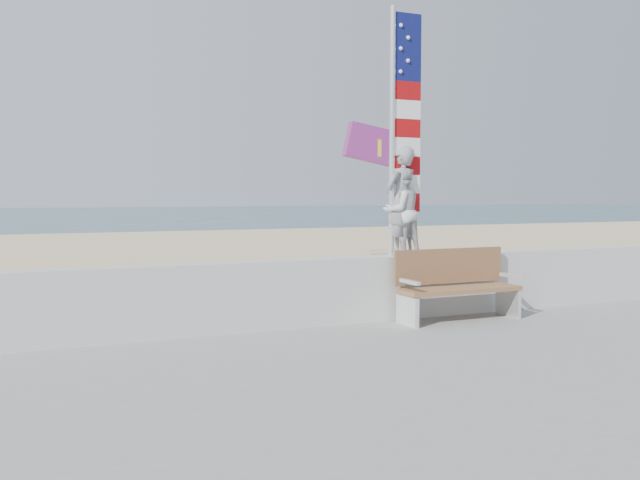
# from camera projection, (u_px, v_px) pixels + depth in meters

# --- Properties ---
(ground) EXTENTS (220.00, 220.00, 0.00)m
(ground) POSITION_uv_depth(u_px,v_px,m) (370.00, 375.00, 7.33)
(ground) COLOR #2E4D5C
(ground) RESTS_ON ground
(sand) EXTENTS (90.00, 40.00, 0.08)m
(sand) POSITION_uv_depth(u_px,v_px,m) (186.00, 278.00, 15.55)
(sand) COLOR beige
(sand) RESTS_ON ground
(seawall) EXTENTS (30.00, 0.35, 0.90)m
(seawall) POSITION_uv_depth(u_px,v_px,m) (300.00, 293.00, 9.11)
(seawall) COLOR beige
(seawall) RESTS_ON boardwalk
(adult) EXTENTS (0.66, 0.55, 1.55)m
(adult) POSITION_uv_depth(u_px,v_px,m) (402.00, 201.00, 9.66)
(adult) COLOR gray
(adult) RESTS_ON seawall
(child) EXTENTS (0.67, 0.56, 1.25)m
(child) POSITION_uv_depth(u_px,v_px,m) (401.00, 212.00, 9.67)
(child) COLOR silver
(child) RESTS_ON seawall
(bench) EXTENTS (1.80, 0.57, 1.00)m
(bench) POSITION_uv_depth(u_px,v_px,m) (456.00, 284.00, 9.57)
(bench) COLOR #946740
(bench) RESTS_ON boardwalk
(flag) EXTENTS (0.50, 0.08, 3.50)m
(flag) POSITION_uv_depth(u_px,v_px,m) (400.00, 121.00, 9.57)
(flag) COLOR white
(flag) RESTS_ON seawall
(parafoil_kite) EXTENTS (1.12, 0.50, 0.75)m
(parafoil_kite) POSITION_uv_depth(u_px,v_px,m) (378.00, 146.00, 10.90)
(parafoil_kite) COLOR red
(parafoil_kite) RESTS_ON ground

